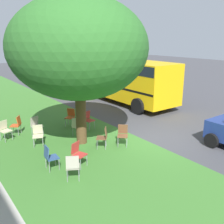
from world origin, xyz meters
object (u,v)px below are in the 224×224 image
chair_5 (17,124)px  chair_11 (36,125)px  chair_2 (50,156)px  chair_10 (5,129)px  chair_6 (78,152)px  street_tree (79,48)px  chair_7 (88,119)px  chair_9 (73,165)px  school_bus (114,75)px  chair_0 (38,134)px  chair_3 (103,136)px  chair_1 (70,116)px  chair_8 (123,134)px  chair_4 (77,126)px

chair_5 → chair_11: same height
chair_2 → chair_10: size_ratio=1.00×
chair_5 → chair_6: (-4.35, -0.75, 0.00)m
chair_5 → chair_11: size_ratio=1.00×
chair_5 → chair_11: 0.92m
street_tree → chair_7: (1.31, -1.15, -3.41)m
street_tree → chair_6: (-1.75, 1.16, -3.41)m
chair_10 → chair_5: bearing=-60.1°
chair_7 → chair_10: size_ratio=1.00×
chair_9 → chair_5: bearing=1.8°
chair_6 → chair_7: (3.06, -2.31, 0.00)m
chair_5 → school_bus: bearing=-68.6°
chair_0 → chair_10: (1.43, 0.95, 0.00)m
chair_11 → chair_10: bearing=79.0°
chair_6 → school_bus: 10.46m
chair_2 → chair_9: size_ratio=1.00×
chair_6 → chair_11: same height
chair_3 → chair_2: bearing=99.4°
chair_9 → chair_11: 4.49m
chair_9 → chair_1: bearing=-27.0°
chair_3 → school_bus: 8.86m
chair_8 → chair_11: (3.24, 2.47, 0.00)m
chair_10 → street_tree: bearing=-131.2°
chair_11 → chair_1: bearing=-81.3°
street_tree → chair_2: bearing=124.8°
chair_5 → chair_8: bearing=-140.9°
chair_10 → chair_8: bearing=-132.8°
street_tree → chair_3: (-1.02, -0.43, -3.41)m
chair_0 → chair_8: 3.51m
street_tree → school_bus: (5.72, -6.05, -2.17)m
chair_7 → chair_11: same height
chair_0 → chair_6: size_ratio=1.00×
chair_6 → chair_11: (3.73, 0.08, 0.00)m
chair_1 → chair_9: (-4.75, 2.42, 0.00)m
chair_1 → chair_11: 1.93m
chair_4 → street_tree: bearing=165.3°
chair_4 → chair_10: same height
chair_6 → chair_11: 3.73m
chair_2 → chair_10: bearing=7.8°
chair_2 → chair_8: size_ratio=1.00×
chair_4 → chair_5: size_ratio=1.00×
chair_1 → chair_2: (-3.70, 2.72, 0.00)m
chair_1 → chair_0: bearing=122.8°
chair_3 → chair_7: (2.33, -0.72, 0.00)m
chair_3 → chair_1: bearing=-4.2°
chair_8 → school_bus: 8.58m
chair_0 → chair_2: same height
chair_5 → chair_10: size_ratio=1.00×
chair_7 → school_bus: school_bus is taller
chair_5 → chair_7: bearing=-112.8°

